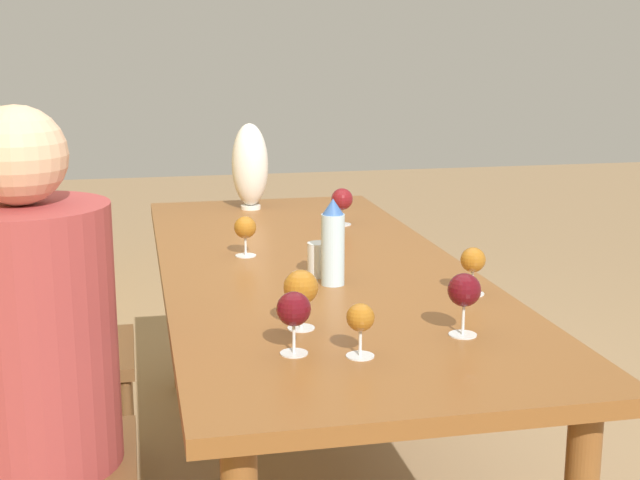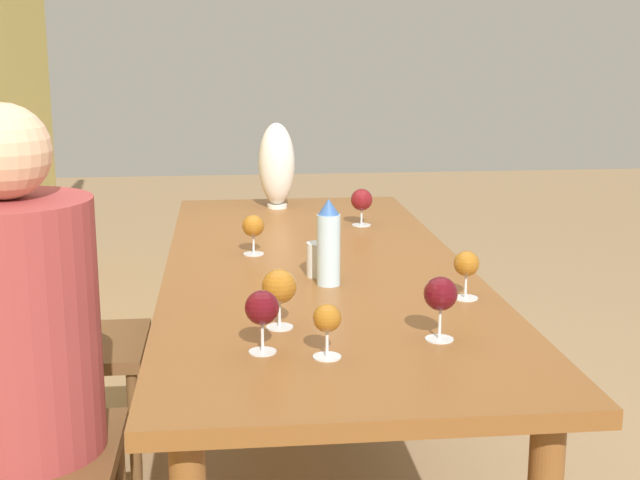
{
  "view_description": "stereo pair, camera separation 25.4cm",
  "coord_description": "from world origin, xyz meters",
  "px_view_note": "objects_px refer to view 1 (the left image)",
  "views": [
    {
      "loc": [
        -2.54,
        0.52,
        1.43
      ],
      "look_at": [
        -0.11,
        0.0,
        0.87
      ],
      "focal_mm": 50.0,
      "sensor_mm": 36.0,
      "label": 1
    },
    {
      "loc": [
        -2.58,
        0.26,
        1.43
      ],
      "look_at": [
        -0.11,
        0.0,
        0.87
      ],
      "focal_mm": 50.0,
      "sensor_mm": 36.0,
      "label": 2
    }
  ],
  "objects_px": {
    "wine_glass_1": "(294,310)",
    "chair_far": "(36,333)",
    "wine_glass_4": "(473,261)",
    "wine_glass_5": "(301,288)",
    "wine_glass_3": "(360,319)",
    "chair_near": "(3,441)",
    "water_bottle": "(333,243)",
    "vase": "(250,165)",
    "wine_glass_2": "(342,200)",
    "person_near": "(40,374)",
    "wine_glass_6": "(464,291)",
    "wine_glass_0": "(245,228)",
    "water_tumbler": "(319,260)"
  },
  "relations": [
    {
      "from": "wine_glass_3",
      "to": "wine_glass_0",
      "type": "bearing_deg",
      "value": 7.42
    },
    {
      "from": "water_bottle",
      "to": "vase",
      "type": "bearing_deg",
      "value": 3.57
    },
    {
      "from": "water_tumbler",
      "to": "wine_glass_3",
      "type": "distance_m",
      "value": 0.67
    },
    {
      "from": "wine_glass_4",
      "to": "chair_near",
      "type": "relative_size",
      "value": 0.13
    },
    {
      "from": "vase",
      "to": "wine_glass_6",
      "type": "bearing_deg",
      "value": -170.75
    },
    {
      "from": "wine_glass_0",
      "to": "wine_glass_2",
      "type": "bearing_deg",
      "value": -45.06
    },
    {
      "from": "wine_glass_6",
      "to": "wine_glass_5",
      "type": "bearing_deg",
      "value": 70.62
    },
    {
      "from": "chair_far",
      "to": "wine_glass_5",
      "type": "bearing_deg",
      "value": -140.4
    },
    {
      "from": "wine_glass_3",
      "to": "chair_near",
      "type": "relative_size",
      "value": 0.12
    },
    {
      "from": "wine_glass_0",
      "to": "person_near",
      "type": "distance_m",
      "value": 0.9
    },
    {
      "from": "wine_glass_1",
      "to": "chair_far",
      "type": "height_order",
      "value": "chair_far"
    },
    {
      "from": "wine_glass_0",
      "to": "wine_glass_1",
      "type": "height_order",
      "value": "wine_glass_1"
    },
    {
      "from": "water_bottle",
      "to": "wine_glass_4",
      "type": "xyz_separation_m",
      "value": [
        -0.17,
        -0.34,
        -0.03
      ]
    },
    {
      "from": "vase",
      "to": "person_near",
      "type": "distance_m",
      "value": 1.64
    },
    {
      "from": "wine_glass_5",
      "to": "wine_glass_6",
      "type": "height_order",
      "value": "wine_glass_6"
    },
    {
      "from": "wine_glass_6",
      "to": "chair_near",
      "type": "relative_size",
      "value": 0.14
    },
    {
      "from": "wine_glass_1",
      "to": "wine_glass_6",
      "type": "xyz_separation_m",
      "value": [
        0.04,
        -0.4,
        0.01
      ]
    },
    {
      "from": "water_bottle",
      "to": "wine_glass_2",
      "type": "distance_m",
      "value": 0.81
    },
    {
      "from": "wine_glass_5",
      "to": "chair_far",
      "type": "relative_size",
      "value": 0.14
    },
    {
      "from": "wine_glass_4",
      "to": "wine_glass_6",
      "type": "xyz_separation_m",
      "value": [
        -0.31,
        0.14,
        0.01
      ]
    },
    {
      "from": "wine_glass_6",
      "to": "chair_near",
      "type": "height_order",
      "value": "chair_near"
    },
    {
      "from": "wine_glass_3",
      "to": "wine_glass_4",
      "type": "bearing_deg",
      "value": -45.7
    },
    {
      "from": "water_tumbler",
      "to": "wine_glass_4",
      "type": "relative_size",
      "value": 0.77
    },
    {
      "from": "wine_glass_6",
      "to": "wine_glass_2",
      "type": "bearing_deg",
      "value": -0.75
    },
    {
      "from": "wine_glass_2",
      "to": "chair_near",
      "type": "distance_m",
      "value": 1.55
    },
    {
      "from": "water_bottle",
      "to": "vase",
      "type": "xyz_separation_m",
      "value": [
        1.16,
        0.07,
        0.06
      ]
    },
    {
      "from": "wine_glass_0",
      "to": "wine_glass_3",
      "type": "relative_size",
      "value": 1.07
    },
    {
      "from": "water_bottle",
      "to": "wine_glass_0",
      "type": "bearing_deg",
      "value": 27.06
    },
    {
      "from": "wine_glass_3",
      "to": "wine_glass_2",
      "type": "bearing_deg",
      "value": -11.75
    },
    {
      "from": "vase",
      "to": "wine_glass_4",
      "type": "relative_size",
      "value": 2.67
    },
    {
      "from": "water_bottle",
      "to": "chair_near",
      "type": "height_order",
      "value": "water_bottle"
    },
    {
      "from": "wine_glass_0",
      "to": "water_tumbler",
      "type": "bearing_deg",
      "value": -148.59
    },
    {
      "from": "wine_glass_0",
      "to": "wine_glass_3",
      "type": "bearing_deg",
      "value": -172.58
    },
    {
      "from": "wine_glass_0",
      "to": "water_bottle",
      "type": "bearing_deg",
      "value": -152.94
    },
    {
      "from": "chair_near",
      "to": "chair_far",
      "type": "xyz_separation_m",
      "value": [
        0.78,
        0.0,
        0.0
      ]
    },
    {
      "from": "wine_glass_5",
      "to": "chair_near",
      "type": "bearing_deg",
      "value": 85.72
    },
    {
      "from": "water_tumbler",
      "to": "wine_glass_5",
      "type": "height_order",
      "value": "wine_glass_5"
    },
    {
      "from": "water_bottle",
      "to": "wine_glass_1",
      "type": "relative_size",
      "value": 1.74
    },
    {
      "from": "water_tumbler",
      "to": "wine_glass_3",
      "type": "height_order",
      "value": "wine_glass_3"
    },
    {
      "from": "vase",
      "to": "wine_glass_1",
      "type": "relative_size",
      "value": 2.46
    },
    {
      "from": "water_tumbler",
      "to": "chair_far",
      "type": "xyz_separation_m",
      "value": [
        0.38,
        0.83,
        -0.29
      ]
    },
    {
      "from": "vase",
      "to": "wine_glass_0",
      "type": "xyz_separation_m",
      "value": [
        -0.78,
        0.12,
        -0.09
      ]
    },
    {
      "from": "chair_near",
      "to": "wine_glass_1",
      "type": "bearing_deg",
      "value": -108.62
    },
    {
      "from": "vase",
      "to": "wine_glass_2",
      "type": "distance_m",
      "value": 0.48
    },
    {
      "from": "wine_glass_4",
      "to": "wine_glass_5",
      "type": "bearing_deg",
      "value": 110.76
    },
    {
      "from": "water_bottle",
      "to": "wine_glass_3",
      "type": "relative_size",
      "value": 2.03
    },
    {
      "from": "wine_glass_2",
      "to": "wine_glass_1",
      "type": "bearing_deg",
      "value": 162.33
    },
    {
      "from": "wine_glass_3",
      "to": "chair_near",
      "type": "height_order",
      "value": "chair_near"
    },
    {
      "from": "wine_glass_0",
      "to": "person_near",
      "type": "relative_size",
      "value": 0.1
    },
    {
      "from": "wine_glass_1",
      "to": "person_near",
      "type": "relative_size",
      "value": 0.11
    }
  ]
}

